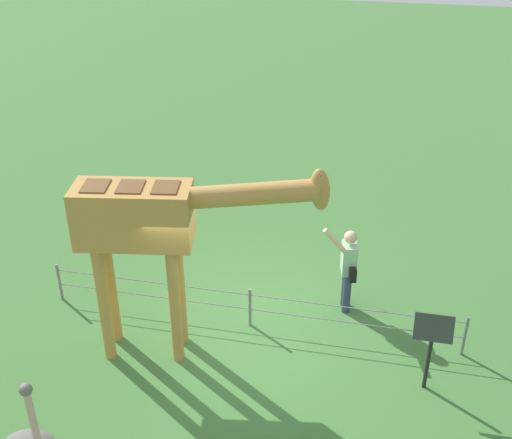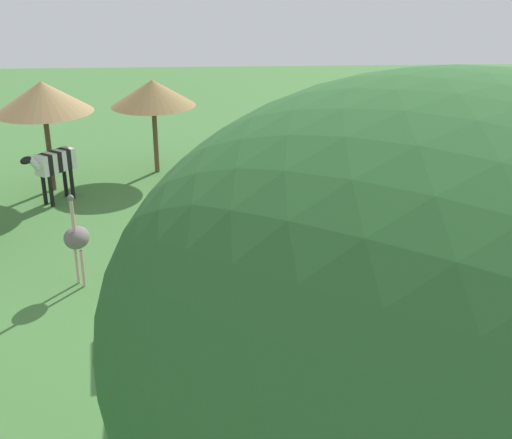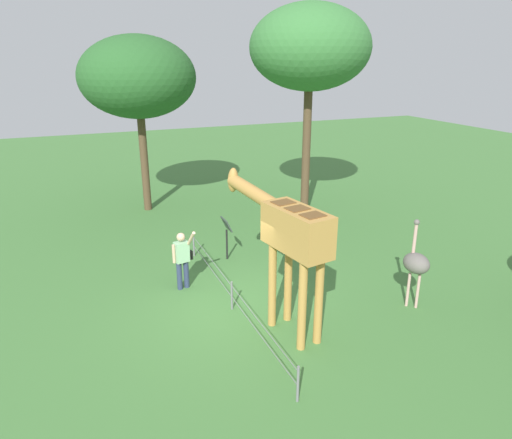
{
  "view_description": "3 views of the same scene",
  "coord_description": "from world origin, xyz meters",
  "views": [
    {
      "loc": [
        1.93,
        -8.24,
        6.94
      ],
      "look_at": [
        0.14,
        -0.01,
        2.19
      ],
      "focal_mm": 44.61,
      "sensor_mm": 36.0,
      "label": 1
    },
    {
      "loc": [
        12.24,
        -0.75,
        7.3
      ],
      "look_at": [
        -0.64,
        -0.05,
        1.92
      ],
      "focal_mm": 47.18,
      "sensor_mm": 36.0,
      "label": 2
    },
    {
      "loc": [
        -9.53,
        3.46,
        5.9
      ],
      "look_at": [
        0.33,
        -0.62,
        2.13
      ],
      "focal_mm": 32.66,
      "sensor_mm": 36.0,
      "label": 3
    }
  ],
  "objects": [
    {
      "name": "ground_plane",
      "position": [
        0.0,
        0.0,
        0.0
      ],
      "size": [
        60.0,
        60.0,
        0.0
      ],
      "primitive_type": "plane",
      "color": "#427538"
    },
    {
      "name": "shade_hut_far",
      "position": [
        -9.66,
        -2.93,
        2.68
      ],
      "size": [
        2.77,
        2.77,
        3.12
      ],
      "color": "brown",
      "rests_on": "ground_plane"
    },
    {
      "name": "shade_hut_near",
      "position": [
        -8.03,
        -6.05,
        2.94
      ],
      "size": [
        2.94,
        2.94,
        3.42
      ],
      "color": "brown",
      "rests_on": "ground_plane"
    },
    {
      "name": "ostrich",
      "position": [
        -1.58,
        -4.0,
        1.18
      ],
      "size": [
        0.7,
        0.56,
        2.25
      ],
      "color": "#CC9E93",
      "rests_on": "ground_plane"
    },
    {
      "name": "tree_northeast",
      "position": [
        8.76,
        0.65,
        5.13
      ],
      "size": [
        4.31,
        4.31,
        6.66
      ],
      "color": "brown",
      "rests_on": "ground_plane"
    },
    {
      "name": "giraffe",
      "position": [
        -1.22,
        -0.72,
        2.31
      ],
      "size": [
        3.72,
        1.1,
        3.29
      ],
      "color": "#BC8942",
      "rests_on": "ground_plane"
    },
    {
      "name": "info_sign",
      "position": [
        2.9,
        -0.72,
        0.95
      ],
      "size": [
        0.56,
        0.21,
        1.32
      ],
      "color": "black",
      "rests_on": "ground_plane"
    },
    {
      "name": "zebra",
      "position": [
        -6.94,
        -5.69,
        1.16
      ],
      "size": [
        1.62,
        1.33,
        1.66
      ],
      "color": "black",
      "rests_on": "ground_plane"
    },
    {
      "name": "visitor",
      "position": [
        1.54,
        0.98,
        0.9
      ],
      "size": [
        0.62,
        0.57,
        1.72
      ],
      "color": "navy",
      "rests_on": "ground_plane"
    },
    {
      "name": "wire_fence",
      "position": [
        0.0,
        0.16,
        0.4
      ],
      "size": [
        7.05,
        0.05,
        0.75
      ],
      "color": "slate",
      "rests_on": "ground_plane"
    }
  ]
}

